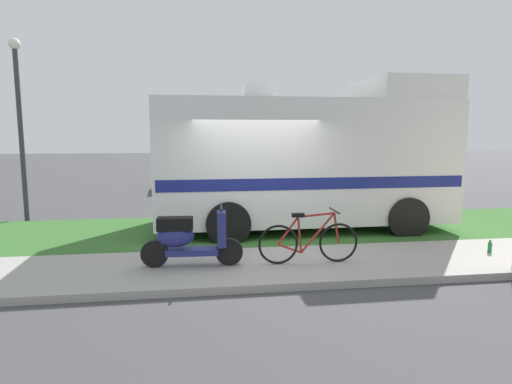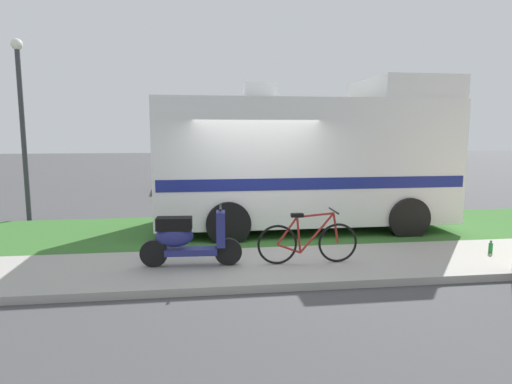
{
  "view_description": "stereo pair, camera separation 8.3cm",
  "coord_description": "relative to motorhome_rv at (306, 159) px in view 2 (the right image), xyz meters",
  "views": [
    {
      "loc": [
        -1.23,
        -8.04,
        2.27
      ],
      "look_at": [
        -0.04,
        0.3,
        1.1
      ],
      "focal_mm": 30.56,
      "sensor_mm": 36.0,
      "label": 1
    },
    {
      "loc": [
        -1.15,
        -8.05,
        2.27
      ],
      "look_at": [
        -0.04,
        0.3,
        1.1
      ],
      "focal_mm": 30.56,
      "sensor_mm": 36.0,
      "label": 2
    }
  ],
  "objects": [
    {
      "name": "ground_plane",
      "position": [
        -1.31,
        -1.7,
        -1.65
      ],
      "size": [
        80.0,
        80.0,
        0.0
      ],
      "primitive_type": "plane",
      "color": "#424244"
    },
    {
      "name": "sidewalk",
      "position": [
        -1.31,
        -2.9,
        -1.59
      ],
      "size": [
        24.0,
        2.0,
        0.12
      ],
      "color": "#9E9B93",
      "rests_on": "ground"
    },
    {
      "name": "grass_strip",
      "position": [
        -1.31,
        -0.2,
        -1.61
      ],
      "size": [
        24.0,
        3.4,
        0.08
      ],
      "color": "#336628",
      "rests_on": "ground"
    },
    {
      "name": "motorhome_rv",
      "position": [
        0.0,
        0.0,
        0.0
      ],
      "size": [
        6.54,
        2.73,
        3.45
      ],
      "color": "silver",
      "rests_on": "ground"
    },
    {
      "name": "scooter",
      "position": [
        -2.66,
        -2.86,
        -1.07
      ],
      "size": [
        1.63,
        0.5,
        0.97
      ],
      "color": "black",
      "rests_on": "ground"
    },
    {
      "name": "bicycle",
      "position": [
        -0.71,
        -2.97,
        -1.16
      ],
      "size": [
        1.67,
        0.52,
        0.88
      ],
      "color": "black",
      "rests_on": "ground"
    },
    {
      "name": "pickup_truck_near",
      "position": [
        0.67,
        4.49,
        -0.73
      ],
      "size": [
        5.26,
        2.14,
        1.71
      ],
      "color": "maroon",
      "rests_on": "ground"
    },
    {
      "name": "pickup_truck_far",
      "position": [
        -0.3,
        7.81,
        -0.66
      ],
      "size": [
        5.36,
        2.36,
        1.87
      ],
      "color": "maroon",
      "rests_on": "ground"
    },
    {
      "name": "bottle_green",
      "position": [
        2.68,
        -2.82,
        -1.43
      ],
      "size": [
        0.07,
        0.07,
        0.23
      ],
      "color": "#19722D",
      "rests_on": "ground"
    },
    {
      "name": "street_lamp_post",
      "position": [
        -6.8,
        1.9,
        1.07
      ],
      "size": [
        0.28,
        0.28,
        4.52
      ],
      "color": "#333338",
      "rests_on": "ground"
    }
  ]
}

